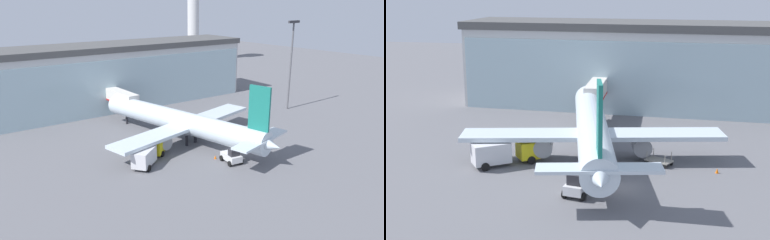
# 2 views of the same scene
# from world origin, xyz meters

# --- Properties ---
(ground) EXTENTS (240.00, 240.00, 0.00)m
(ground) POSITION_xyz_m (0.00, 0.00, 0.00)
(ground) COLOR slate
(terminal_building) EXTENTS (57.79, 15.41, 13.55)m
(terminal_building) POSITION_xyz_m (-0.01, 36.00, 6.78)
(terminal_building) COLOR #BABABA
(terminal_building) RESTS_ON ground
(jet_bridge) EXTENTS (2.53, 13.36, 5.70)m
(jet_bridge) POSITION_xyz_m (-6.09, 27.39, 4.33)
(jet_bridge) COLOR silver
(jet_bridge) RESTS_ON ground
(control_tower) EXTENTS (8.51, 8.51, 34.32)m
(control_tower) POSITION_xyz_m (49.80, 74.65, 21.09)
(control_tower) COLOR silver
(control_tower) RESTS_ON ground
(apron_light_mast) EXTENTS (3.20, 0.40, 18.45)m
(apron_light_mast) POSITION_xyz_m (25.69, 10.72, 10.96)
(apron_light_mast) COLOR #59595E
(apron_light_mast) RESTS_ON ground
(airplane) EXTENTS (29.29, 36.19, 11.35)m
(airplane) POSITION_xyz_m (-3.86, 8.79, 3.31)
(airplane) COLOR silver
(airplane) RESTS_ON ground
(catering_truck) EXTENTS (7.20, 6.07, 2.65)m
(catering_truck) POSITION_xyz_m (-13.01, 4.55, 1.47)
(catering_truck) COLOR yellow
(catering_truck) RESTS_ON ground
(baggage_cart) EXTENTS (3.22, 2.72, 1.50)m
(baggage_cart) POSITION_xyz_m (3.75, 7.72, 0.50)
(baggage_cart) COLOR #9E998C
(baggage_cart) RESTS_ON ground
(pushback_tug) EXTENTS (2.69, 3.48, 2.30)m
(pushback_tug) POSITION_xyz_m (-3.39, -2.54, 0.97)
(pushback_tug) COLOR silver
(pushback_tug) RESTS_ON ground
(safety_cone_nose) EXTENTS (0.36, 0.36, 0.55)m
(safety_cone_nose) POSITION_xyz_m (-4.36, -0.10, 0.28)
(safety_cone_nose) COLOR orange
(safety_cone_nose) RESTS_ON ground
(safety_cone_wingtip) EXTENTS (0.36, 0.36, 0.55)m
(safety_cone_wingtip) POSITION_xyz_m (9.86, 6.17, 0.28)
(safety_cone_wingtip) COLOR orange
(safety_cone_wingtip) RESTS_ON ground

